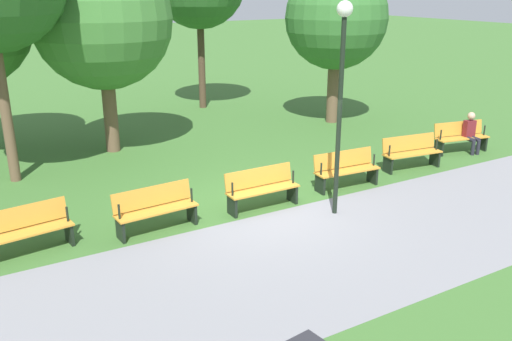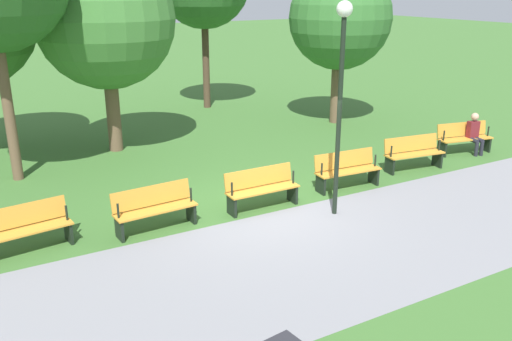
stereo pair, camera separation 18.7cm
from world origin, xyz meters
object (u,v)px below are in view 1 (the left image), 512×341
Objects in this scene: bench_2 at (346,169)px; bench_3 at (262,188)px; tree_4 at (102,19)px; bench_4 at (155,208)px; lamp_post at (342,73)px; person_seated at (471,132)px; tree_2 at (336,18)px; bench_1 at (411,152)px; bench_0 at (460,137)px; bench_5 at (24,230)px.

bench_3 is (2.44, 0.08, 0.00)m from bench_2.
bench_2 is at bearing 123.99° from tree_4.
lamp_post is (-3.66, 1.15, 2.57)m from bench_4.
lamp_post is at bearing 25.27° from person_seated.
tree_4 is (7.91, -0.41, 0.18)m from tree_2.
person_seated is at bearing -168.14° from bench_1.
tree_4 is 1.31× the size of lamp_post.
person_seated is (-7.49, -0.52, 0.17)m from bench_3.
bench_0 is 1.04× the size of bench_3.
bench_3 is 9.04m from tree_2.
bench_5 is (7.31, -0.24, 0.00)m from bench_2.
bench_3 is 0.98× the size of bench_4.
bench_3 is at bearing 5.54° from bench_2.
tree_4 is at bearing -20.21° from person_seated.
bench_2 and bench_3 have the same top height.
bench_1 is 9.74m from bench_5.
bench_2 is 1.02× the size of bench_3.
lamp_post reaches higher than bench_2.
person_seated is at bearing 178.84° from bench_4.
bench_4 is at bearing 14.78° from bench_0.
tree_2 is at bearing -121.42° from bench_2.
bench_4 is at bearing 167.08° from bench_5.
bench_2 is at bearing 16.07° from person_seated.
bench_2 is 1.42× the size of person_seated.
bench_5 is 0.30× the size of tree_4.
bench_0 is 1.02× the size of bench_4.
bench_4 is 9.94m from person_seated.
bench_3 is 0.31× the size of tree_2.
bench_5 is 7.39m from tree_4.
person_seated is 11.07m from tree_4.
bench_4 is 0.99× the size of bench_5.
bench_2 is 0.38× the size of lamp_post.
bench_3 is (4.87, 0.31, 0.00)m from bench_1.
bench_0 and bench_2 have the same top height.
person_seated is at bearing -176.04° from bench_3.
person_seated is 6.90m from lamp_post.
lamp_post is (-2.79, 7.09, -0.77)m from tree_4.
bench_2 and bench_5 have the same top height.
bench_0 is 10.85m from tree_4.
bench_3 is 3.04m from lamp_post.
person_seated is 6.03m from tree_2.
person_seated is at bearing 173.55° from bench_5.
bench_1 and bench_5 have the same top height.
bench_0 is 2.44m from bench_1.
bench_3 is 1.39× the size of person_seated.
bench_5 is at bearing 25.33° from tree_2.
bench_5 is 12.79m from tree_2.
bench_1 is 9.24m from tree_4.
bench_1 and bench_3 have the same top height.
lamp_post reaches higher than bench_0.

